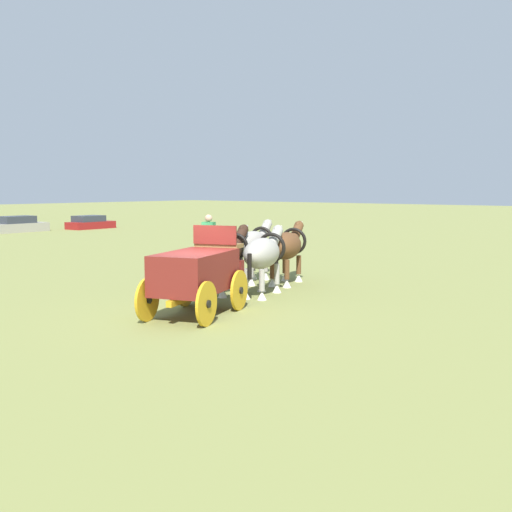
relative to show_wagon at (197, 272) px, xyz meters
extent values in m
plane|color=olive|center=(-0.13, -0.05, -1.18)|extent=(220.00, 220.00, 0.00)
cube|color=maroon|center=(-0.13, -0.05, 0.04)|extent=(3.13, 2.33, 1.08)
cube|color=brown|center=(1.42, 0.49, 0.62)|extent=(0.97, 1.46, 0.12)
cube|color=maroon|center=(1.80, 0.62, -0.15)|extent=(0.62, 1.22, 0.60)
cube|color=maroon|center=(1.14, 0.39, 0.95)|extent=(0.50, 1.30, 0.55)
cube|color=gold|center=(-0.13, -0.05, -0.60)|extent=(2.95, 1.15, 0.16)
cylinder|color=gold|center=(0.65, 1.12, -0.60)|extent=(1.12, 0.45, 1.15)
cylinder|color=black|center=(0.65, 1.12, -0.60)|extent=(0.25, 0.24, 0.20)
cylinder|color=gold|center=(1.20, -0.49, -0.60)|extent=(1.12, 0.45, 1.15)
cylinder|color=black|center=(1.20, -0.49, -0.60)|extent=(0.25, 0.24, 0.20)
cylinder|color=gold|center=(-1.46, 0.39, -0.60)|extent=(1.12, 0.45, 1.15)
cylinder|color=black|center=(-1.46, 0.39, -0.60)|extent=(0.25, 0.24, 0.20)
cylinder|color=gold|center=(-0.91, -1.22, -0.60)|extent=(1.12, 0.45, 1.15)
cylinder|color=black|center=(-0.91, -1.22, -0.60)|extent=(0.25, 0.24, 0.20)
cylinder|color=brown|center=(2.42, 0.83, -0.55)|extent=(2.49, 0.94, 0.10)
cube|color=#BCB293|center=(1.43, 0.84, 0.76)|extent=(0.48, 0.43, 0.16)
cube|color=#338C4C|center=(1.32, 0.80, 1.03)|extent=(0.34, 0.42, 0.55)
sphere|color=tan|center=(1.32, 0.80, 1.42)|extent=(0.22, 0.22, 0.22)
ellipsoid|color=#331E14|center=(3.05, 1.74, 0.22)|extent=(2.36, 1.54, 0.87)
cylinder|color=#331E14|center=(3.70, 2.21, -0.51)|extent=(0.18, 0.18, 0.72)
cone|color=silver|center=(3.70, 2.21, -1.02)|extent=(0.30, 0.30, 0.31)
cylinder|color=#331E14|center=(3.86, 1.76, -0.51)|extent=(0.18, 0.18, 0.72)
cone|color=silver|center=(3.86, 1.76, -1.02)|extent=(0.30, 0.30, 0.31)
cylinder|color=#331E14|center=(2.25, 1.71, -0.51)|extent=(0.18, 0.18, 0.72)
cone|color=silver|center=(2.25, 1.71, -1.02)|extent=(0.30, 0.30, 0.31)
cylinder|color=#331E14|center=(2.41, 1.26, -0.51)|extent=(0.18, 0.18, 0.72)
cone|color=silver|center=(2.41, 1.26, -1.02)|extent=(0.30, 0.30, 0.31)
cylinder|color=#331E14|center=(4.34, 2.18, 0.61)|extent=(1.01, 0.65, 0.81)
ellipsoid|color=#331E14|center=(4.69, 2.30, 0.86)|extent=(0.65, 0.44, 0.32)
cube|color=silver|center=(4.95, 2.39, 0.86)|extent=(0.09, 0.11, 0.24)
torus|color=black|center=(3.99, 2.06, 0.32)|extent=(0.41, 0.89, 0.90)
cylinder|color=black|center=(1.97, 1.36, -0.08)|extent=(0.14, 0.14, 0.80)
ellipsoid|color=#9E998E|center=(3.48, 0.51, 0.21)|extent=(2.33, 1.63, 0.99)
cylinder|color=#9E998E|center=(4.09, 1.01, -0.55)|extent=(0.18, 0.18, 0.68)
cone|color=silver|center=(4.09, 1.01, -1.03)|extent=(0.30, 0.30, 0.29)
cylinder|color=#9E998E|center=(4.27, 0.49, -0.55)|extent=(0.18, 0.18, 0.68)
cone|color=silver|center=(4.27, 0.49, -1.03)|extent=(0.30, 0.30, 0.29)
cylinder|color=#9E998E|center=(2.69, 0.52, -0.55)|extent=(0.18, 0.18, 0.68)
cone|color=silver|center=(2.69, 0.52, -1.03)|extent=(0.30, 0.30, 0.29)
cylinder|color=#9E998E|center=(2.87, 0.01, -0.55)|extent=(0.18, 0.18, 0.68)
cone|color=silver|center=(2.87, 0.01, -1.03)|extent=(0.30, 0.30, 0.29)
cylinder|color=#9E998E|center=(4.73, 0.94, 0.62)|extent=(1.01, 0.65, 0.81)
ellipsoid|color=#9E998E|center=(5.08, 1.06, 0.88)|extent=(0.65, 0.44, 0.32)
cube|color=silver|center=(5.34, 1.15, 0.88)|extent=(0.09, 0.11, 0.24)
torus|color=black|center=(4.38, 0.82, 0.31)|extent=(0.44, 1.00, 1.01)
cylinder|color=black|center=(2.43, 0.14, -0.09)|extent=(0.14, 0.14, 0.80)
ellipsoid|color=#9E998E|center=(5.51, 2.58, 0.27)|extent=(2.38, 1.59, 0.92)
cylinder|color=#9E998E|center=(6.16, 3.07, -0.49)|extent=(0.18, 0.18, 0.74)
cone|color=silver|center=(6.16, 3.07, -1.02)|extent=(0.30, 0.30, 0.32)
cylinder|color=#9E998E|center=(6.32, 2.59, -0.49)|extent=(0.18, 0.18, 0.74)
cone|color=silver|center=(6.32, 2.59, -1.02)|extent=(0.30, 0.30, 0.32)
cylinder|color=#9E998E|center=(4.70, 2.57, -0.49)|extent=(0.18, 0.18, 0.74)
cone|color=silver|center=(4.70, 2.57, -1.02)|extent=(0.30, 0.30, 0.32)
cylinder|color=#9E998E|center=(4.87, 2.09, -0.49)|extent=(0.18, 0.18, 0.74)
cone|color=silver|center=(4.87, 2.09, -1.02)|extent=(0.30, 0.30, 0.32)
cylinder|color=#9E998E|center=(6.80, 3.02, 0.66)|extent=(1.01, 0.65, 0.81)
ellipsoid|color=#9E998E|center=(7.14, 3.14, 0.92)|extent=(0.65, 0.44, 0.32)
cube|color=silver|center=(7.41, 3.24, 0.92)|extent=(0.09, 0.11, 0.24)
torus|color=black|center=(6.45, 2.90, 0.37)|extent=(0.42, 0.94, 0.95)
cylinder|color=black|center=(4.43, 2.21, -0.03)|extent=(0.14, 0.14, 0.80)
ellipsoid|color=brown|center=(5.94, 1.35, 0.23)|extent=(2.30, 1.61, 0.98)
cylinder|color=brown|center=(6.54, 1.85, -0.54)|extent=(0.18, 0.18, 0.69)
cone|color=silver|center=(6.54, 1.85, -1.03)|extent=(0.30, 0.30, 0.30)
cylinder|color=brown|center=(6.72, 1.34, -0.54)|extent=(0.18, 0.18, 0.69)
cone|color=silver|center=(6.72, 1.34, -1.03)|extent=(0.30, 0.30, 0.30)
cylinder|color=brown|center=(5.16, 1.37, -0.54)|extent=(0.18, 0.18, 0.69)
cone|color=silver|center=(5.16, 1.37, -1.03)|extent=(0.30, 0.30, 0.30)
cylinder|color=brown|center=(5.33, 0.86, -0.54)|extent=(0.18, 0.18, 0.69)
cone|color=silver|center=(5.33, 0.86, -1.03)|extent=(0.30, 0.30, 0.30)
cylinder|color=brown|center=(7.18, 1.78, 0.63)|extent=(1.01, 0.65, 0.81)
ellipsoid|color=brown|center=(7.52, 1.90, 0.89)|extent=(0.65, 0.44, 0.32)
cube|color=silver|center=(7.79, 1.99, 0.89)|extent=(0.09, 0.11, 0.24)
torus|color=black|center=(6.83, 1.66, 0.33)|extent=(0.44, 0.99, 1.00)
cylinder|color=black|center=(4.90, 1.00, -0.07)|extent=(0.14, 0.14, 0.80)
cube|color=gray|center=(14.08, 33.52, -0.82)|extent=(4.44, 1.94, 0.71)
cube|color=#2D333D|center=(13.86, 33.51, -0.19)|extent=(2.69, 1.72, 0.56)
cube|color=maroon|center=(20.05, 32.48, -0.87)|extent=(4.10, 2.01, 0.61)
cube|color=#2D333D|center=(19.85, 32.47, -0.31)|extent=(2.49, 1.78, 0.52)
camera|label=1|loc=(-12.14, -12.02, 2.33)|focal=43.81mm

